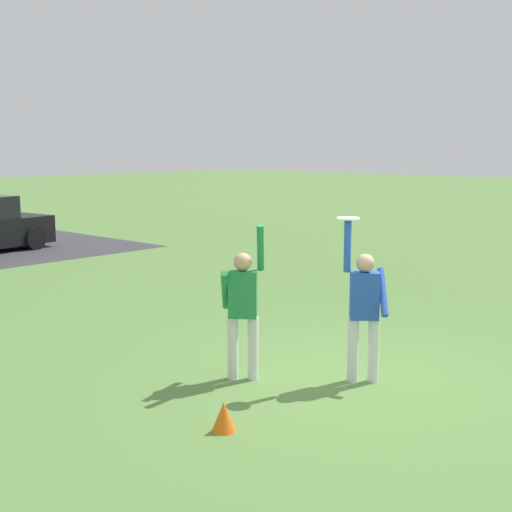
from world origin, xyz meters
TOP-DOWN VIEW (x-y plane):
  - ground_plane at (0.00, 0.00)m, footprint 120.00×120.00m
  - person_catcher at (-0.00, -0.16)m, footprint 0.54×0.58m
  - person_defender at (-0.96, 1.04)m, footprint 0.64×0.66m
  - frisbee_disc at (-0.14, 0.02)m, footprint 0.28×0.28m
  - field_cone_orange at (-2.31, 0.05)m, footprint 0.26×0.26m

SIDE VIEW (x-z plane):
  - ground_plane at x=0.00m, z-range 0.00..0.00m
  - field_cone_orange at x=-2.31m, z-range 0.00..0.32m
  - person_defender at x=-0.96m, z-range -0.04..2.00m
  - person_catcher at x=0.00m, z-range -0.06..2.02m
  - frisbee_disc at x=-0.14m, z-range 2.08..2.10m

